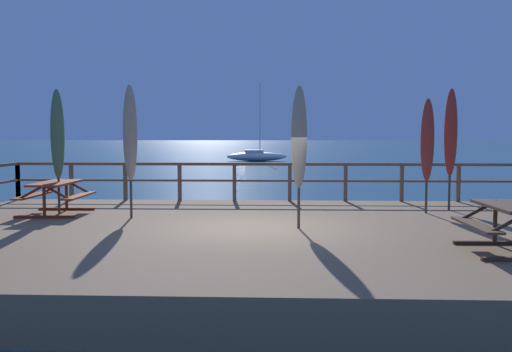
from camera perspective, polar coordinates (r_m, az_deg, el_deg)
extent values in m
plane|color=#2D5B6B|center=(11.71, -0.16, -8.45)|extent=(600.00, 600.00, 0.00)
cube|color=#846647|center=(11.64, -0.16, -6.83)|extent=(14.51, 9.93, 0.67)
cube|color=brown|center=(16.27, 0.61, 1.19)|extent=(14.21, 0.09, 0.08)
cube|color=brown|center=(16.30, 0.61, -0.47)|extent=(14.21, 0.07, 0.06)
cube|color=brown|center=(17.99, -22.64, -0.53)|extent=(0.10, 0.10, 1.05)
cube|color=brown|center=(17.38, -17.92, -0.56)|extent=(0.10, 0.10, 1.05)
cube|color=brown|center=(16.89, -12.90, -0.59)|extent=(0.10, 0.10, 1.05)
cube|color=brown|center=(16.55, -7.62, -0.62)|extent=(0.10, 0.10, 1.05)
cube|color=brown|center=(16.35, -2.16, -0.65)|extent=(0.10, 0.10, 1.05)
cube|color=brown|center=(16.29, 3.39, -0.67)|extent=(0.10, 0.10, 1.05)
cube|color=brown|center=(16.40, 8.91, -0.68)|extent=(0.10, 0.10, 1.05)
cube|color=brown|center=(16.65, 14.32, -0.68)|extent=(0.10, 0.10, 1.05)
cube|color=brown|center=(17.04, 19.52, -0.68)|extent=(0.10, 0.10, 1.05)
cube|color=brown|center=(17.99, -22.64, -0.53)|extent=(0.10, 0.10, 1.05)
cube|color=brown|center=(9.96, 24.15, -2.78)|extent=(0.79, 1.68, 0.05)
cube|color=brown|center=(9.79, 21.07, -4.57)|extent=(0.31, 1.68, 0.04)
cylinder|color=#432F1F|center=(9.27, 24.09, -4.19)|extent=(0.63, 0.07, 0.37)
cube|color=#432F1F|center=(10.66, 22.68, -6.16)|extent=(1.40, 0.10, 0.06)
cylinder|color=#432F1F|center=(10.60, 22.73, -4.36)|extent=(0.07, 0.07, 0.74)
cylinder|color=#432F1F|center=(10.68, 24.16, -3.15)|extent=(0.63, 0.07, 0.37)
cylinder|color=#432F1F|center=(10.48, 21.33, -3.20)|extent=(0.63, 0.07, 0.37)
cube|color=#993819|center=(14.36, -19.35, -0.66)|extent=(0.80, 1.80, 0.05)
cube|color=#993819|center=(14.20, -17.21, -1.88)|extent=(0.32, 1.79, 0.04)
cube|color=#993819|center=(14.59, -21.39, -1.82)|extent=(0.32, 1.79, 0.04)
cube|color=maroon|center=(13.77, -20.32, -3.85)|extent=(1.40, 0.11, 0.06)
cylinder|color=maroon|center=(13.73, -20.36, -2.44)|extent=(0.07, 0.07, 0.74)
cylinder|color=maroon|center=(13.61, -19.28, -1.54)|extent=(0.63, 0.07, 0.37)
cylinder|color=maroon|center=(13.82, -21.46, -1.52)|extent=(0.63, 0.07, 0.37)
cube|color=maroon|center=(15.09, -18.34, -3.13)|extent=(1.40, 0.11, 0.06)
cylinder|color=maroon|center=(15.06, -18.37, -1.85)|extent=(0.07, 0.07, 0.74)
cylinder|color=maroon|center=(14.94, -17.38, -1.02)|extent=(0.63, 0.07, 0.37)
cylinder|color=maroon|center=(15.13, -19.39, -1.00)|extent=(0.63, 0.07, 0.37)
cylinder|color=#4C3828|center=(11.45, 4.30, 1.48)|extent=(0.06, 0.06, 2.70)
ellipsoid|color=tan|center=(11.44, 4.31, 3.88)|extent=(0.32, 0.32, 2.05)
cylinder|color=#685B4C|center=(11.44, 4.31, 3.11)|extent=(0.21, 0.21, 0.05)
cone|color=#4C3828|center=(11.47, 4.34, 8.60)|extent=(0.10, 0.10, 0.14)
cylinder|color=#4C3828|center=(14.37, -19.13, 1.99)|extent=(0.06, 0.06, 2.81)
ellipsoid|color=#4C704C|center=(14.37, -19.18, 3.97)|extent=(0.32, 0.32, 2.13)
cylinder|color=#2D432D|center=(14.37, -19.17, 3.33)|extent=(0.21, 0.21, 0.05)
cone|color=#4C3828|center=(14.40, -19.27, 7.86)|extent=(0.10, 0.10, 0.14)
cylinder|color=#4C3828|center=(15.03, 18.79, 2.20)|extent=(0.06, 0.06, 2.87)
ellipsoid|color=#A33328|center=(15.03, 18.84, 4.13)|extent=(0.32, 0.32, 2.18)
cylinder|color=maroon|center=(15.03, 18.82, 3.51)|extent=(0.21, 0.21, 0.05)
cone|color=#4C3828|center=(15.07, 18.92, 7.92)|extent=(0.10, 0.10, 0.14)
cylinder|color=#4C3828|center=(14.28, 16.68, 1.62)|extent=(0.06, 0.06, 2.60)
ellipsoid|color=#A33328|center=(14.27, 16.71, 3.47)|extent=(0.32, 0.32, 1.98)
cylinder|color=maroon|center=(14.27, 16.70, 2.87)|extent=(0.21, 0.21, 0.05)
cone|color=#4C3828|center=(14.29, 16.79, 7.12)|extent=(0.10, 0.10, 0.14)
cylinder|color=#4C3828|center=(13.20, -12.40, 2.05)|extent=(0.06, 0.06, 2.84)
ellipsoid|color=tan|center=(13.20, -12.44, 4.23)|extent=(0.32, 0.32, 2.16)
cylinder|color=#685B4C|center=(13.20, -12.43, 3.53)|extent=(0.21, 0.21, 0.05)
cone|color=#4C3828|center=(13.24, -12.50, 8.51)|extent=(0.10, 0.10, 0.14)
ellipsoid|color=white|center=(56.86, 0.09, 1.94)|extent=(6.18, 2.56, 0.90)
cube|color=silver|center=(56.82, -0.21, 2.44)|extent=(1.94, 1.35, 0.36)
cylinder|color=silver|center=(56.89, 0.39, 5.74)|extent=(0.10, 0.10, 7.00)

